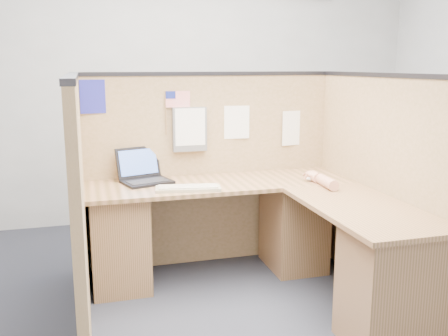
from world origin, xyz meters
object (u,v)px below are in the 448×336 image
object	(u,v)px
l_desk	(261,240)
mouse	(312,178)
laptop	(146,173)
keyboard	(188,188)

from	to	relation	value
l_desk	mouse	size ratio (longest dim) A/B	17.28
l_desk	mouse	bearing A→B (deg)	26.55
laptop	keyboard	size ratio (longest dim) A/B	0.88
laptop	mouse	size ratio (longest dim) A/B	3.66
keyboard	mouse	xyz separation A→B (m)	(0.95, 0.03, 0.01)
laptop	mouse	world-z (taller)	laptop
l_desk	mouse	distance (m)	0.65
mouse	laptop	bearing A→B (deg)	165.07
l_desk	keyboard	xyz separation A→B (m)	(-0.46, 0.21, 0.35)
l_desk	laptop	size ratio (longest dim) A/B	4.72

